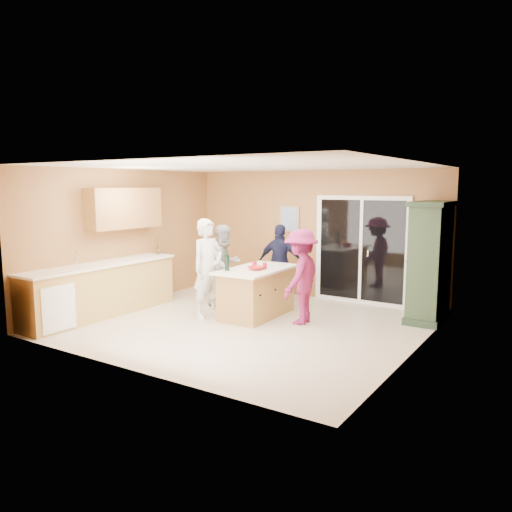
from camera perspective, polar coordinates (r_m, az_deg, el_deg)
The scene contains 22 objects.
floor at distance 8.39m, azimuth -1.24°, elevation -7.81°, with size 5.50×5.50×0.00m, color beige.
ceiling at distance 8.08m, azimuth -1.30°, elevation 10.24°, with size 5.50×5.00×0.10m, color white.
wall_back at distance 10.28m, azimuth 6.56°, elevation 2.46°, with size 5.50×0.10×2.60m, color tan.
wall_front at distance 6.24m, azimuth -14.25°, elevation -1.34°, with size 5.50×0.10×2.60m, color tan.
wall_left at distance 9.93m, azimuth -14.55°, elevation 2.06°, with size 0.10×5.00×2.60m, color tan.
wall_right at distance 6.98m, azimuth 17.77°, elevation -0.49°, with size 0.10×5.00×2.60m, color tan.
left_cabinet_run at distance 9.15m, azimuth -17.91°, elevation -3.88°, with size 0.65×3.05×1.24m.
upper_cabinets at distance 9.62m, azimuth -14.83°, elevation 5.30°, with size 0.35×1.60×0.75m, color tan.
sliding_door at distance 9.86m, azimuth 11.93°, elevation 0.64°, with size 1.90×0.07×2.10m.
framed_picture at distance 10.49m, azimuth 3.83°, elevation 4.25°, with size 0.46×0.04×0.56m.
kitchen_island at distance 8.83m, azimuth 0.07°, elevation -4.32°, with size 0.93×1.65×0.85m.
green_hutch at distance 8.91m, azimuth 19.26°, elevation -0.79°, with size 0.58×1.11×2.04m.
woman_white at distance 8.73m, azimuth -5.52°, elevation -1.40°, with size 0.63×0.41×1.73m, color silver.
woman_grey at distance 9.63m, azimuth -3.56°, elevation -1.02°, with size 0.75×0.59×1.55m, color #A0A1A3.
woman_navy at distance 9.93m, azimuth 2.81°, elevation -0.79°, with size 0.90×0.37×1.54m, color #191A37.
woman_magenta at distance 8.33m, azimuth 5.16°, elevation -2.34°, with size 1.03×0.59×1.59m, color #7B1A56.
serving_bowl at distance 8.57m, azimuth -0.01°, elevation -1.39°, with size 0.26×0.26×0.06m, color #AE131D.
tulip_vase at distance 10.10m, azimuth -11.17°, elevation 1.18°, with size 0.18×0.12×0.34m, color #A21015.
tumbler_near at distance 8.66m, azimuth 1.01°, elevation -1.15°, with size 0.07×0.07×0.11m, color #AE131D.
tumbler_far at distance 8.77m, azimuth -0.15°, elevation -1.01°, with size 0.08×0.08×0.11m, color #AE131D.
wine_bottle at distance 8.51m, azimuth -3.33°, elevation -0.73°, with size 0.08×0.08×0.36m.
white_plate at distance 8.82m, azimuth 0.57°, elevation -1.27°, with size 0.25×0.25×0.02m, color silver.
Camera 1 is at (4.52, -6.68, 2.29)m, focal length 35.00 mm.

